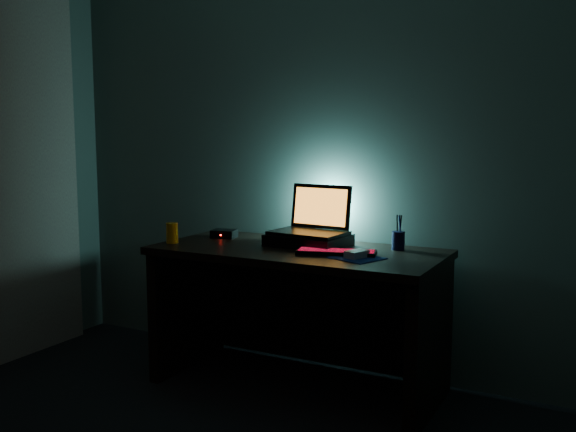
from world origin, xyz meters
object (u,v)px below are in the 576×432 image
Objects in this scene: mouse at (357,254)px; router at (224,234)px; juice_glass at (172,233)px; laptop at (313,222)px; pen_cup at (398,241)px; keyboard at (336,252)px.

router is at bearing -174.18° from mouse.
router is (0.15, 0.29, -0.03)m from juice_glass.
router is (-0.55, -0.03, -0.10)m from laptop.
laptop is 3.60× the size of juice_glass.
laptop is at bearing -9.50° from router.
mouse is 1.20× the size of pen_cup.
router is (-0.78, 0.18, 0.01)m from keyboard.
pen_cup is at bearing 18.02° from juice_glass.
juice_glass is at bearing -129.79° from router.
laptop is at bearing 163.58° from mouse.
mouse is (0.12, -0.04, 0.01)m from keyboard.
laptop reaches higher than pen_cup.
laptop is at bearing 24.74° from juice_glass.
laptop is 0.56m from router.
juice_glass reaches higher than router.
keyboard is 3.65× the size of juice_glass.
juice_glass reaches higher than mouse.
keyboard is at bearing -26.22° from router.
mouse is 0.93m from router.
pen_cup is at bearing -8.01° from router.
laptop reaches higher than mouse.
laptop is 0.77m from juice_glass.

